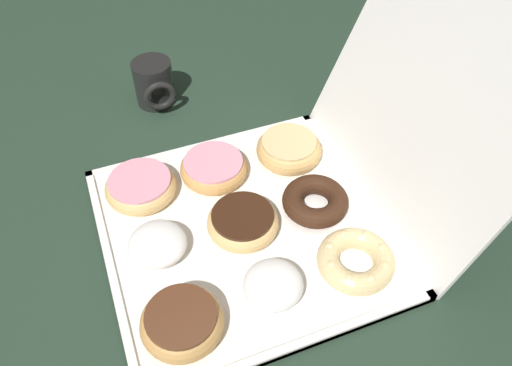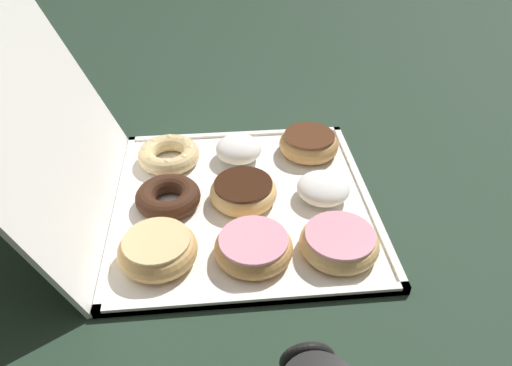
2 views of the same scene
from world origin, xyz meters
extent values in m
plane|color=#233828|center=(0.00, 0.00, 0.00)|extent=(3.00, 3.00, 0.00)
cube|color=white|center=(0.00, 0.00, 0.01)|extent=(0.43, 0.43, 0.01)
cube|color=white|center=(0.00, -0.21, 0.01)|extent=(0.43, 0.01, 0.01)
cube|color=white|center=(0.00, 0.21, 0.01)|extent=(0.43, 0.01, 0.01)
cube|color=white|center=(-0.21, 0.00, 0.01)|extent=(0.01, 0.43, 0.01)
cube|color=white|center=(0.21, 0.00, 0.01)|extent=(0.01, 0.43, 0.01)
cube|color=white|center=(0.00, 0.30, 0.21)|extent=(0.43, 0.17, 0.42)
torus|color=#E5B770|center=(-0.13, -0.13, 0.03)|extent=(0.12, 0.12, 0.03)
cylinder|color=pink|center=(-0.13, -0.13, 0.04)|extent=(0.10, 0.10, 0.01)
ellipsoid|color=white|center=(-0.01, -0.13, 0.03)|extent=(0.09, 0.09, 0.04)
torus|color=tan|center=(0.13, -0.13, 0.03)|extent=(0.11, 0.11, 0.04)
cylinder|color=#59331E|center=(0.13, -0.13, 0.05)|extent=(0.10, 0.10, 0.01)
torus|color=tan|center=(-0.13, -0.01, 0.03)|extent=(0.12, 0.12, 0.03)
cylinder|color=pink|center=(-0.13, -0.01, 0.04)|extent=(0.10, 0.10, 0.01)
torus|color=#E5B770|center=(0.00, 0.00, 0.03)|extent=(0.11, 0.11, 0.03)
cylinder|color=#381E11|center=(0.00, 0.00, 0.04)|extent=(0.10, 0.10, 0.01)
ellipsoid|color=white|center=(0.12, 0.00, 0.03)|extent=(0.08, 0.08, 0.04)
torus|color=tan|center=(-0.12, 0.13, 0.03)|extent=(0.12, 0.12, 0.04)
cylinder|color=#EACC8C|center=(-0.12, 0.13, 0.05)|extent=(0.10, 0.10, 0.01)
torus|color=#381E11|center=(0.00, 0.12, 0.03)|extent=(0.11, 0.11, 0.03)
torus|color=#EACC8C|center=(0.13, 0.13, 0.03)|extent=(0.11, 0.11, 0.03)
sphere|color=#EACC8C|center=(0.17, 0.13, 0.04)|extent=(0.02, 0.02, 0.02)
sphere|color=#EACC8C|center=(0.16, 0.16, 0.04)|extent=(0.02, 0.02, 0.02)
sphere|color=#EACC8C|center=(0.13, 0.17, 0.04)|extent=(0.02, 0.02, 0.02)
sphere|color=#EACC8C|center=(0.10, 0.16, 0.04)|extent=(0.02, 0.02, 0.02)
sphere|color=#EACC8C|center=(0.08, 0.13, 0.04)|extent=(0.02, 0.02, 0.02)
sphere|color=#EACC8C|center=(0.10, 0.10, 0.04)|extent=(0.02, 0.02, 0.02)
sphere|color=#EACC8C|center=(0.13, 0.09, 0.04)|extent=(0.02, 0.02, 0.02)
sphere|color=#EACC8C|center=(0.16, 0.10, 0.04)|extent=(0.02, 0.02, 0.02)
cylinder|color=black|center=(-0.38, -0.05, 0.05)|extent=(0.08, 0.08, 0.09)
cylinder|color=black|center=(-0.38, -0.05, 0.08)|extent=(0.07, 0.07, 0.01)
torus|color=black|center=(-0.33, -0.05, 0.05)|extent=(0.01, 0.06, 0.06)
camera|label=1|loc=(0.48, -0.16, 0.65)|focal=36.13mm
camera|label=2|loc=(-0.62, 0.04, 0.52)|focal=33.60mm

